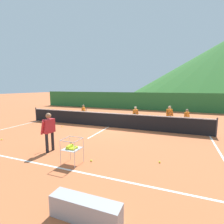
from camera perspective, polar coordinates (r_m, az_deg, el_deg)
name	(u,v)px	position (r m, az deg, el deg)	size (l,w,h in m)	color
ground_plane	(109,127)	(11.56, -1.17, -5.00)	(120.00, 120.00, 0.00)	#BC6038
line_baseline_near	(42,164)	(6.69, -22.27, -15.73)	(11.97, 0.08, 0.01)	white
line_baseline_far	(129,115)	(16.25, 5.69, -1.15)	(11.97, 0.08, 0.01)	white
line_sideline_west	(39,121)	(14.88, -22.99, -2.65)	(0.08, 11.08, 0.01)	white
line_sideline_east	(210,136)	(10.85, 29.71, -6.99)	(0.08, 11.08, 0.01)	white
line_service_center	(109,127)	(11.56, -1.17, -4.98)	(0.08, 5.63, 0.01)	white
tennis_net	(108,120)	(11.46, -1.17, -2.57)	(12.61, 0.08, 1.05)	#333338
instructor	(49,128)	(7.53, -20.16, -5.16)	(0.43, 0.77, 1.62)	black
student_0	(84,111)	(13.87, -9.42, 0.31)	(0.51, 0.56, 1.26)	navy
student_1	(135,114)	(12.27, 7.78, -0.61)	(0.41, 0.70, 1.29)	navy
student_2	(169,114)	(12.51, 18.49, -0.57)	(0.49, 0.71, 1.37)	black
student_3	(187,117)	(12.25, 23.54, -1.39)	(0.40, 0.49, 1.24)	silver
ball_cart	(72,147)	(6.21, -13.25, -11.39)	(0.58, 0.58, 0.90)	#B7B7BC
tennis_ball_0	(91,161)	(6.46, -6.92, -15.73)	(0.07, 0.07, 0.07)	yellow
tennis_ball_1	(160,162)	(6.54, 15.51, -15.68)	(0.07, 0.07, 0.07)	yellow
tennis_ball_2	(2,139)	(10.40, -32.75, -7.68)	(0.07, 0.07, 0.07)	yellow
tennis_ball_3	(71,142)	(8.57, -13.48, -9.77)	(0.07, 0.07, 0.07)	yellow
tennis_ball_4	(62,126)	(12.06, -16.24, -4.61)	(0.07, 0.07, 0.07)	yellow
windscreen_fence	(140,101)	(20.49, 9.19, 3.59)	(26.34, 0.08, 2.03)	#286B33
courtside_bench	(85,210)	(3.98, -8.86, -29.41)	(1.50, 0.36, 0.46)	#99999E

